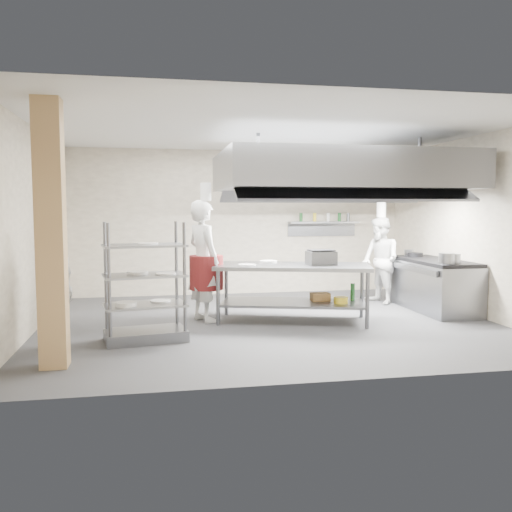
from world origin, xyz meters
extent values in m
plane|color=#353537|center=(0.00, 0.00, 0.00)|extent=(7.00, 7.00, 0.00)
plane|color=silver|center=(0.00, 0.00, 3.00)|extent=(7.00, 7.00, 0.00)
plane|color=#9E927D|center=(0.00, 3.00, 1.50)|extent=(7.00, 0.00, 7.00)
plane|color=#9E927D|center=(-3.50, 0.00, 1.50)|extent=(0.00, 6.00, 6.00)
plane|color=#9E927D|center=(3.50, 0.00, 1.50)|extent=(0.00, 6.00, 6.00)
cube|color=tan|center=(-2.90, -1.90, 1.50)|extent=(0.30, 0.30, 3.00)
cube|color=gray|center=(1.30, 0.40, 2.40)|extent=(4.00, 2.50, 0.60)
cube|color=white|center=(0.40, 0.40, 2.08)|extent=(1.60, 0.12, 0.04)
cube|color=white|center=(2.20, 0.40, 2.08)|extent=(1.60, 0.12, 0.04)
cube|color=gray|center=(1.80, 2.84, 1.50)|extent=(1.50, 0.28, 0.04)
cube|color=gray|center=(0.38, 0.01, 0.88)|extent=(2.60, 1.64, 0.06)
cube|color=slate|center=(0.38, 0.01, 0.30)|extent=(2.39, 1.49, 0.04)
cube|color=slate|center=(3.08, 0.50, 0.42)|extent=(0.80, 2.00, 0.84)
cube|color=black|center=(3.08, 0.50, 0.87)|extent=(0.78, 1.96, 0.06)
imported|color=silver|center=(-1.00, 0.32, 0.96)|extent=(0.72, 0.83, 1.93)
imported|color=silver|center=(2.42, 1.28, 0.82)|extent=(0.77, 0.90, 1.64)
imported|color=silver|center=(-3.00, -1.10, 0.78)|extent=(0.76, 0.99, 1.57)
cube|color=gray|center=(0.82, -0.07, 1.02)|extent=(0.44, 0.35, 0.21)
cube|color=brown|center=(0.83, -0.02, 0.38)|extent=(0.29, 0.20, 0.13)
cylinder|color=gray|center=(2.89, -0.24, 0.99)|extent=(0.25, 0.25, 0.18)
cylinder|color=white|center=(-1.90, -0.85, 0.52)|extent=(0.28, 0.28, 0.05)
camera|label=1|loc=(-1.78, -8.24, 1.79)|focal=38.00mm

